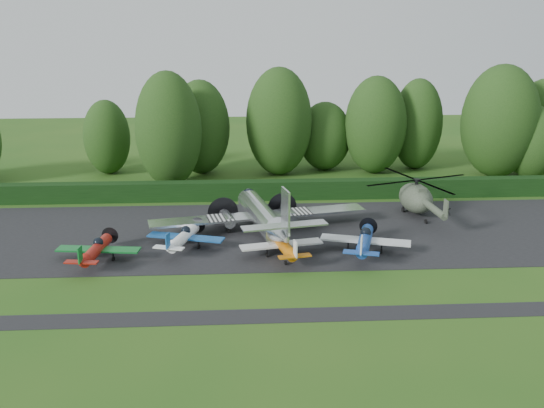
{
  "coord_description": "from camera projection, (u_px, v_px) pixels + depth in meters",
  "views": [
    {
      "loc": [
        -0.18,
        -41.33,
        18.28
      ],
      "look_at": [
        2.77,
        10.82,
        2.5
      ],
      "focal_mm": 40.0,
      "sensor_mm": 36.0,
      "label": 1
    }
  ],
  "objects": [
    {
      "name": "tree_0",
      "position": [
        376.0,
        125.0,
        74.61
      ],
      "size": [
        7.57,
        7.57,
        12.06
      ],
      "color": "black",
      "rests_on": "ground"
    },
    {
      "name": "taxiway_verge",
      "position": [
        244.0,
        317.0,
        39.06
      ],
      "size": [
        70.0,
        2.0,
        0.0
      ],
      "primitive_type": "cube",
      "color": "black",
      "rests_on": "ground"
    },
    {
      "name": "sign_board",
      "position": [
        526.0,
        185.0,
        65.68
      ],
      "size": [
        3.42,
        0.13,
        1.92
      ],
      "rotation": [
        0.0,
        0.0,
        -0.11
      ],
      "color": "#3F3326",
      "rests_on": "ground"
    },
    {
      "name": "tree_10",
      "position": [
        417.0,
        124.0,
        76.79
      ],
      "size": [
        6.32,
        6.32,
        11.55
      ],
      "color": "black",
      "rests_on": "ground"
    },
    {
      "name": "helicopter",
      "position": [
        416.0,
        196.0,
        59.21
      ],
      "size": [
        11.19,
        13.1,
        3.6
      ],
      "rotation": [
        0.0,
        0.0,
        -0.08
      ],
      "color": "#374031",
      "rests_on": "ground"
    },
    {
      "name": "tree_8",
      "position": [
        279.0,
        122.0,
        73.59
      ],
      "size": [
        8.03,
        8.03,
        13.18
      ],
      "color": "black",
      "rests_on": "ground"
    },
    {
      "name": "light_plane_orange",
      "position": [
        283.0,
        244.0,
        48.7
      ],
      "size": [
        6.76,
        7.11,
        2.6
      ],
      "rotation": [
        0.0,
        0.0,
        -0.21
      ],
      "color": "#BF640B",
      "rests_on": "ground"
    },
    {
      "name": "light_plane_blue",
      "position": [
        365.0,
        240.0,
        49.36
      ],
      "size": [
        7.35,
        7.72,
        2.82
      ],
      "rotation": [
        0.0,
        0.0,
        0.28
      ],
      "color": "#1A439C",
      "rests_on": "ground"
    },
    {
      "name": "tree_5",
      "position": [
        200.0,
        127.0,
        74.44
      ],
      "size": [
        7.23,
        7.23,
        11.62
      ],
      "color": "black",
      "rests_on": "ground"
    },
    {
      "name": "tree_6",
      "position": [
        541.0,
        125.0,
        75.88
      ],
      "size": [
        7.24,
        7.24,
        11.6
      ],
      "color": "black",
      "rests_on": "ground"
    },
    {
      "name": "tree_7",
      "position": [
        107.0,
        137.0,
        74.59
      ],
      "size": [
        5.69,
        5.69,
        9.21
      ],
      "color": "black",
      "rests_on": "ground"
    },
    {
      "name": "tree_1",
      "position": [
        500.0,
        122.0,
        72.51
      ],
      "size": [
        9.13,
        9.13,
        13.58
      ],
      "color": "black",
      "rests_on": "ground"
    },
    {
      "name": "ground",
      "position": [
        243.0,
        279.0,
        44.8
      ],
      "size": [
        160.0,
        160.0,
        0.0
      ],
      "primitive_type": "plane",
      "color": "#235417",
      "rests_on": "ground"
    },
    {
      "name": "light_plane_red",
      "position": [
        96.0,
        249.0,
        47.68
      ],
      "size": [
        6.63,
        6.97,
        2.55
      ],
      "rotation": [
        0.0,
        0.0,
        0.12
      ],
      "color": "maroon",
      "rests_on": "ground"
    },
    {
      "name": "light_plane_white",
      "position": [
        184.0,
        237.0,
        50.45
      ],
      "size": [
        6.57,
        6.91,
        2.53
      ],
      "rotation": [
        0.0,
        0.0,
        0.3
      ],
      "color": "white",
      "rests_on": "ground"
    },
    {
      "name": "apron",
      "position": [
        242.0,
        234.0,
        54.35
      ],
      "size": [
        70.0,
        18.0,
        0.01
      ],
      "primitive_type": "cube",
      "color": "black",
      "rests_on": "ground"
    },
    {
      "name": "tree_11",
      "position": [
        533.0,
        143.0,
        72.21
      ],
      "size": [
        6.07,
        6.07,
        8.83
      ],
      "color": "black",
      "rests_on": "ground"
    },
    {
      "name": "tree_4",
      "position": [
        168.0,
        130.0,
        68.19
      ],
      "size": [
        7.49,
        7.49,
        13.17
      ],
      "color": "black",
      "rests_on": "ground"
    },
    {
      "name": "tree_3",
      "position": [
        325.0,
        136.0,
        76.71
      ],
      "size": [
        6.6,
        6.6,
        8.69
      ],
      "color": "black",
      "rests_on": "ground"
    },
    {
      "name": "hedgerow",
      "position": [
        241.0,
        199.0,
        64.87
      ],
      "size": [
        90.0,
        1.6,
        2.0
      ],
      "primitive_type": "cube",
      "color": "black",
      "rests_on": "ground"
    },
    {
      "name": "transport_plane",
      "position": [
        262.0,
        216.0,
        53.55
      ],
      "size": [
        19.8,
        15.18,
        6.35
      ],
      "rotation": [
        0.0,
        0.0,
        -0.21
      ],
      "color": "silver",
      "rests_on": "ground"
    }
  ]
}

